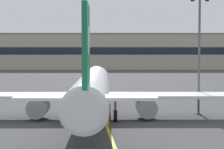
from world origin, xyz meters
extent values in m
plane|color=#3D3D3F|center=(0.00, 0.00, 0.00)|extent=(400.00, 400.00, 0.00)
cube|color=yellow|center=(0.00, 30.00, 0.00)|extent=(12.94, 179.58, 0.01)
cylinder|color=white|center=(0.06, 10.41, 3.50)|extent=(3.96, 36.02, 3.80)
cone|color=white|center=(-0.03, 29.71, 3.50)|extent=(3.62, 2.62, 3.61)
cone|color=white|center=(0.14, -8.99, 3.90)|extent=(2.86, 2.81, 2.85)
cube|color=gold|center=(0.06, 10.41, 2.46)|extent=(3.87, 33.14, 0.44)
cube|color=black|center=(-0.02, 27.81, 4.17)|extent=(2.85, 1.11, 0.60)
cube|color=white|center=(0.06, 11.01, 2.65)|extent=(32.02, 4.94, 0.36)
cylinder|color=gray|center=(-6.14, 9.98, 1.43)|extent=(2.32, 3.61, 2.30)
cylinder|color=black|center=(-6.15, 11.83, 1.43)|extent=(1.96, 0.19, 1.95)
cylinder|color=gray|center=(6.26, 10.03, 1.43)|extent=(2.32, 3.61, 2.30)
cylinder|color=black|center=(6.25, 11.88, 1.43)|extent=(1.96, 0.19, 1.95)
cube|color=#147042|center=(0.13, -5.39, 8.05)|extent=(0.42, 4.80, 7.20)
cylinder|color=white|center=(0.13, -5.09, 8.77)|extent=(0.45, 2.40, 2.40)
cube|color=white|center=(0.13, -5.99, 4.36)|extent=(11.01, 2.85, 0.24)
cylinder|color=#4C4C51|center=(-0.01, 24.91, 1.48)|extent=(0.24, 0.24, 1.60)
cylinder|color=black|center=(-0.01, 24.91, 0.45)|extent=(0.40, 0.90, 0.90)
cylinder|color=#4C4C51|center=(-2.53, 8.39, 1.77)|extent=(0.24, 0.24, 1.60)
cylinder|color=black|center=(-2.53, 8.39, 0.65)|extent=(0.41, 1.30, 1.30)
cylinder|color=#4C4C51|center=(2.67, 8.42, 1.77)|extent=(0.24, 0.24, 1.60)
cylinder|color=black|center=(2.67, 8.42, 0.65)|extent=(0.41, 1.30, 1.30)
cylinder|color=#515156|center=(13.13, 13.99, 7.22)|extent=(0.28, 0.28, 14.44)
cylinder|color=#333338|center=(13.13, 13.99, 0.05)|extent=(0.90, 0.90, 0.10)
cube|color=black|center=(12.23, 13.99, 14.09)|extent=(0.44, 0.36, 0.28)
cube|color=black|center=(14.03, 13.99, 14.09)|extent=(0.44, 0.36, 0.28)
cone|color=orange|center=(-0.12, 25.72, 0.28)|extent=(0.36, 0.36, 0.55)
cylinder|color=white|center=(-0.12, 25.72, 0.30)|extent=(0.23, 0.23, 0.07)
cube|color=orange|center=(-0.12, 25.72, 0.01)|extent=(0.44, 0.44, 0.03)
cube|color=#B2A893|center=(-3.48, 131.55, 6.86)|extent=(145.35, 12.00, 13.71)
cube|color=black|center=(-3.48, 125.50, 7.26)|extent=(139.53, 0.12, 2.80)
cube|color=gray|center=(-3.48, 131.55, 13.91)|extent=(145.75, 12.40, 0.40)
camera|label=1|loc=(1.85, -39.32, 8.15)|focal=69.29mm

